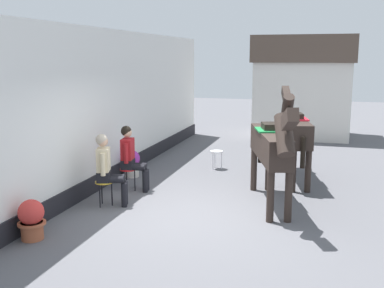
# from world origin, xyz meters

# --- Properties ---
(ground_plane) EXTENTS (40.00, 40.00, 0.00)m
(ground_plane) POSITION_xyz_m (0.00, 3.00, 0.00)
(ground_plane) COLOR #56565B
(pub_facade_wall) EXTENTS (0.34, 14.00, 3.40)m
(pub_facade_wall) POSITION_xyz_m (-2.55, 1.50, 1.54)
(pub_facade_wall) COLOR white
(pub_facade_wall) RESTS_ON ground_plane
(distant_cottage) EXTENTS (3.40, 2.60, 3.50)m
(distant_cottage) POSITION_xyz_m (1.40, 9.12, 1.80)
(distant_cottage) COLOR silver
(distant_cottage) RESTS_ON ground_plane
(seated_visitor_near) EXTENTS (0.61, 0.48, 1.39)m
(seated_visitor_near) POSITION_xyz_m (-1.73, 0.01, 0.78)
(seated_visitor_near) COLOR gold
(seated_visitor_near) RESTS_ON ground_plane
(seated_visitor_far) EXTENTS (0.61, 0.49, 1.39)m
(seated_visitor_far) POSITION_xyz_m (-1.70, 1.06, 0.78)
(seated_visitor_far) COLOR red
(seated_visitor_far) RESTS_ON ground_plane
(saddled_horse_near) EXTENTS (1.13, 2.91, 2.06)m
(saddled_horse_near) POSITION_xyz_m (1.25, 0.81, 1.16)
(saddled_horse_near) COLOR #2D231E
(saddled_horse_near) RESTS_ON ground_plane
(saddled_horse_far) EXTENTS (0.94, 2.95, 2.06)m
(saddled_horse_far) POSITION_xyz_m (1.51, 3.00, 1.16)
(saddled_horse_far) COLOR #2D231E
(saddled_horse_far) RESTS_ON ground_plane
(flower_planter_nearest) EXTENTS (0.43, 0.43, 0.64)m
(flower_planter_nearest) POSITION_xyz_m (-2.13, -1.83, 0.33)
(flower_planter_nearest) COLOR #A85638
(flower_planter_nearest) RESTS_ON ground_plane
(flower_planter_farthest) EXTENTS (0.43, 0.43, 0.64)m
(flower_planter_farthest) POSITION_xyz_m (-2.15, 2.13, 0.33)
(flower_planter_farthest) COLOR beige
(flower_planter_farthest) RESTS_ON ground_plane
(spare_stool_white) EXTENTS (0.32, 0.32, 0.46)m
(spare_stool_white) POSITION_xyz_m (-0.40, 3.46, 0.40)
(spare_stool_white) COLOR white
(spare_stool_white) RESTS_ON ground_plane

